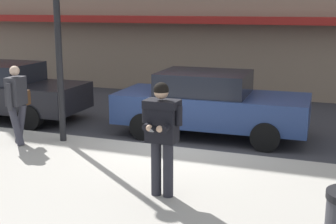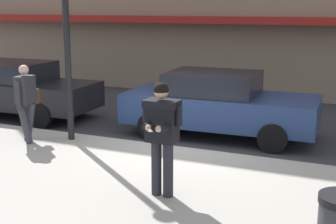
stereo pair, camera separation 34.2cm
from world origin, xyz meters
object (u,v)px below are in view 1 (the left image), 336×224
at_px(parked_sedan_near, 3,90).
at_px(parked_sedan_mid, 210,103).
at_px(man_texting_on_phone, 162,127).
at_px(street_lamp_post, 56,1).
at_px(pedestrian_with_bag, 17,100).

height_order(parked_sedan_near, parked_sedan_mid, same).
distance_m(parked_sedan_near, man_texting_on_phone, 7.34).
relative_size(parked_sedan_mid, man_texting_on_phone, 2.53).
bearing_deg(parked_sedan_mid, man_texting_on_phone, -84.44).
relative_size(man_texting_on_phone, street_lamp_post, 0.37).
distance_m(man_texting_on_phone, street_lamp_post, 4.25).
bearing_deg(street_lamp_post, pedestrian_with_bag, -143.53).
bearing_deg(street_lamp_post, parked_sedan_mid, 36.37).
xyz_separation_m(pedestrian_with_bag, street_lamp_post, (0.73, 0.54, 2.03)).
bearing_deg(parked_sedan_near, parked_sedan_mid, 2.68).
bearing_deg(pedestrian_with_bag, street_lamp_post, 36.47).
relative_size(pedestrian_with_bag, street_lamp_post, 0.35).
xyz_separation_m(man_texting_on_phone, street_lamp_post, (-3.18, 2.11, 1.89)).
relative_size(parked_sedan_near, pedestrian_with_bag, 2.67).
distance_m(parked_sedan_near, parked_sedan_mid, 5.82).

